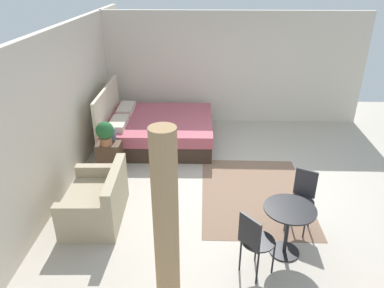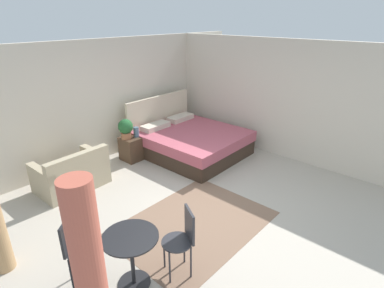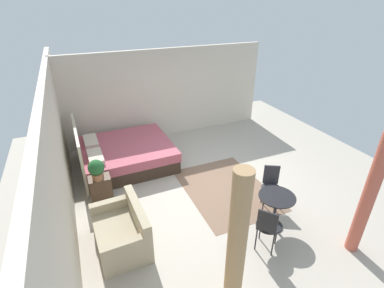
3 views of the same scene
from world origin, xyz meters
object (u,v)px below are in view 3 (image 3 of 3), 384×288
Objects in this scene: nightstand at (101,187)px; balcony_table at (276,206)px; bed at (124,154)px; vase at (99,168)px; potted_plant at (96,169)px; cafe_chair_near_couch at (271,183)px; cafe_chair_near_window at (267,226)px; couch at (123,232)px.

nightstand is 0.75× the size of balcony_table.
bed is 10.20× the size of vase.
potted_plant is at bearing 148.51° from bed.
cafe_chair_near_couch is (0.55, -0.31, 0.06)m from balcony_table.
cafe_chair_near_window is (-2.73, -2.31, -0.09)m from vase.
couch is at bearing 75.96° from balcony_table.
couch is at bearing -175.61° from vase.
couch is 2.80× the size of potted_plant.
couch is at bearing -172.14° from potted_plant.
bed is at bearing 32.18° from balcony_table.
couch is 1.38× the size of cafe_chair_near_window.
bed is 2.74m from couch.
potted_plant is at bearing 43.53° from cafe_chair_near_window.
balcony_table is at bearing -147.82° from bed.
nightstand is 3.57m from cafe_chair_near_couch.
nightstand is 1.20× the size of potted_plant.
balcony_table is (-2.10, -2.87, -0.28)m from potted_plant.
bed is 3.96m from balcony_table.
couch is 2.45m from cafe_chair_near_window.
bed is 3.70m from cafe_chair_near_couch.
vase is at bearing 50.36° from balcony_table.
vase is 0.25× the size of cafe_chair_near_couch.
cafe_chair_near_window is (-2.51, -2.38, -0.23)m from potted_plant.
vase is (1.65, 0.13, 0.36)m from couch.
vase is at bearing -17.86° from potted_plant.
potted_plant reaches higher than balcony_table.
balcony_table is at bearing -126.19° from potted_plant.
nightstand is (1.53, 0.18, -0.01)m from couch.
couch is 1.37× the size of cafe_chair_near_couch.
potted_plant reaches higher than vase.
cafe_chair_near_window is (-1.08, -2.18, 0.27)m from couch.
potted_plant reaches higher than cafe_chair_near_window.
couch is 1.70m from vase.
couch is 3.00m from cafe_chair_near_couch.
vase is 3.58m from cafe_chair_near_couch.
nightstand is 0.52m from potted_plant.
couch is at bearing 87.81° from cafe_chair_near_couch.
potted_plant is 0.49× the size of cafe_chair_near_couch.
nightstand is at bearing -12.43° from potted_plant.
bed is at bearing 40.84° from cafe_chair_near_couch.
potted_plant is 0.49× the size of cafe_chair_near_window.
balcony_table is at bearing -50.25° from cafe_chair_near_window.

